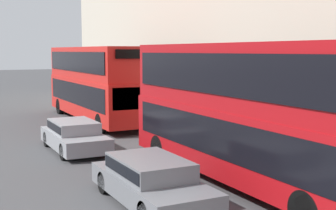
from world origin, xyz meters
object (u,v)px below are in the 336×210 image
bus_second_in_queue (96,81)px  car_dark_sedan (151,179)px  bus_leading (248,108)px  car_hatchback (74,135)px

bus_second_in_queue → car_dark_sedan: (-3.40, -14.92, -1.71)m
car_dark_sedan → bus_leading: bearing=5.6°
bus_leading → car_hatchback: bearing=115.5°
bus_second_in_queue → car_hatchback: (-3.40, -7.45, -1.71)m
bus_leading → bus_second_in_queue: (-0.00, 14.59, -0.00)m
car_hatchback → car_dark_sedan: bearing=-90.0°
car_hatchback → bus_second_in_queue: bearing=65.5°
car_dark_sedan → car_hatchback: (0.00, 7.47, 0.00)m
bus_leading → car_dark_sedan: size_ratio=2.36×
car_dark_sedan → bus_second_in_queue: bearing=77.2°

